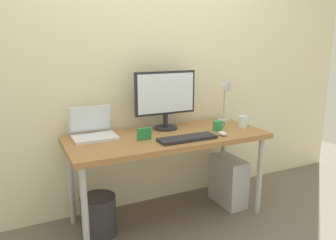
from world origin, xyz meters
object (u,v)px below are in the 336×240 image
Objects in this scene: keyboard at (187,138)px; wastebasket at (98,215)px; desk_lamp at (227,90)px; coffee_mug at (218,126)px; glass_cup at (243,122)px; photo_frame at (144,134)px; monitor at (166,97)px; computer_tower at (228,181)px; laptop at (93,130)px; desk at (168,143)px; mouse at (222,133)px.

keyboard is 0.87m from wastebasket.
desk_lamp is 0.42m from coffee_mug.
coffee_mug is 1.16m from wastebasket.
glass_cup is (0.60, 0.11, 0.04)m from keyboard.
keyboard is 4.00× the size of photo_frame.
monitor reaches higher than keyboard.
keyboard is 1.05× the size of computer_tower.
desk_lamp is 1.37× the size of wastebasket.
desk_lamp is at bearing 0.04° from monitor.
photo_frame is (0.32, -0.24, -0.01)m from laptop.
desk_lamp reaches higher than computer_tower.
mouse reaches higher than desk.
desk is 14.03× the size of photo_frame.
desk_lamp is at bearing 66.81° from computer_tower.
coffee_mug is at bearing -3.54° from wastebasket.
coffee_mug is at bearing -6.35° from desk.
glass_cup is at bearing -3.54° from wastebasket.
desk_lamp is at bearing 43.47° from coffee_mug.
laptop is at bearing 159.38° from desk.
computer_tower is (0.22, 0.19, -0.51)m from mouse.
glass_cup is at bearing -38.13° from computer_tower.
desk reaches higher than wastebasket.
desk_lamp reaches higher than coffee_mug.
wastebasket is at bearing -100.50° from laptop.
desk is 5.14× the size of wastebasket.
desk_lamp is 3.75× the size of glass_cup.
mouse is at bearing -23.49° from laptop.
photo_frame is 0.26× the size of computer_tower.
glass_cup is (0.60, -0.25, -0.22)m from monitor.
photo_frame is at bearing -37.04° from laptop.
laptop is at bearing 147.95° from keyboard.
monitor is at bearing 157.65° from glass_cup.
desk_lamp is at bearing 14.30° from photo_frame.
computer_tower is 1.16m from wastebasket.
keyboard is 0.38m from coffee_mug.
laptop is 0.78× the size of desk_lamp.
computer_tower is at bearing 141.87° from glass_cup.
computer_tower is (0.17, 0.05, -0.53)m from coffee_mug.
glass_cup reaches higher than desk.
photo_frame is (-0.21, -0.04, 0.11)m from desk.
wastebasket is at bearing -164.88° from monitor.
computer_tower is at bearing -10.16° from laptop.
computer_tower is at bearing -113.19° from desk_lamp.
computer_tower is at bearing 2.76° from photo_frame.
mouse is (0.37, -0.19, 0.08)m from desk.
monitor is 0.42m from photo_frame.
mouse reaches higher than wastebasket.
desk_lamp is 3.72× the size of coffee_mug.
photo_frame reaches higher than wastebasket.
monitor is 1.75× the size of wastebasket.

